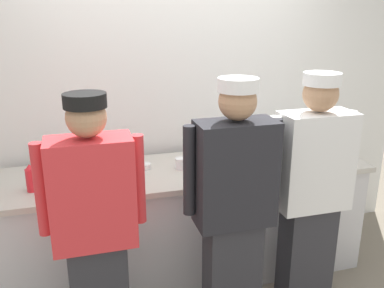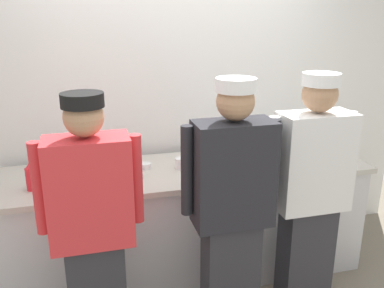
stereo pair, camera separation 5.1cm
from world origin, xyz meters
name	(u,v)px [view 2 (the right image)]	position (x,y,z in m)	size (l,w,h in m)	color
wall_back	(170,94)	(0.00, 0.91, 1.37)	(4.39, 0.10, 2.73)	white
prep_counter	(186,221)	(0.00, 0.40, 0.45)	(2.80, 0.76, 0.89)	silver
chef_near_left	(93,227)	(-0.71, -0.30, 0.87)	(0.59, 0.24, 1.63)	#2D2D33
chef_center	(232,208)	(0.11, -0.33, 0.90)	(0.61, 0.24, 1.68)	#2D2D33
chef_far_right	(310,193)	(0.67, -0.26, 0.89)	(0.61, 0.24, 1.67)	#2D2D33
plate_stack_front	(284,148)	(0.88, 0.53, 0.94)	(0.21, 0.21, 0.10)	white
mixing_bowl_steel	(71,170)	(-0.82, 0.42, 0.95)	(0.38, 0.38, 0.11)	#B7BABF
sheet_tray	(250,160)	(0.53, 0.42, 0.90)	(0.43, 0.32, 0.02)	#B7BABF
squeeze_bottle_primary	(31,177)	(-1.08, 0.27, 0.98)	(0.06, 0.06, 0.19)	red
ramekin_orange_sauce	(145,166)	(-0.29, 0.47, 0.91)	(0.09, 0.09, 0.04)	white
ramekin_yellow_sauce	(137,176)	(-0.38, 0.29, 0.91)	(0.10, 0.10, 0.04)	white
ramekin_red_sauce	(207,155)	(0.22, 0.58, 0.92)	(0.10, 0.10, 0.04)	white
ramekin_green_sauce	(314,146)	(1.18, 0.57, 0.92)	(0.10, 0.10, 0.05)	white
deli_cup	(181,163)	(-0.03, 0.40, 0.93)	(0.09, 0.09, 0.08)	white
chefs_knife	(218,166)	(0.25, 0.37, 0.90)	(0.28, 0.03, 0.02)	#B7BABF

